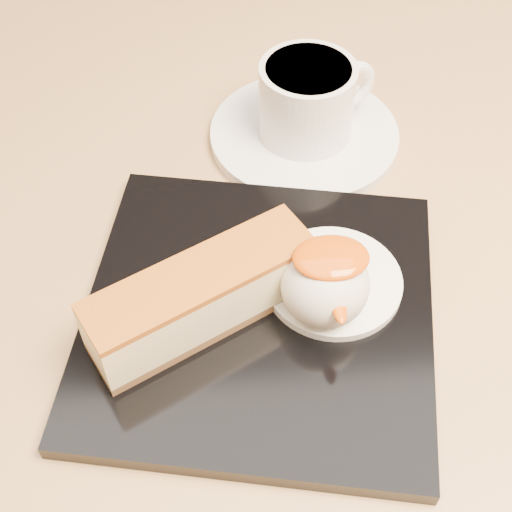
{
  "coord_description": "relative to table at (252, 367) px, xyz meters",
  "views": [
    {
      "loc": [
        -0.02,
        -0.32,
        1.1
      ],
      "look_at": [
        0.0,
        -0.04,
        0.76
      ],
      "focal_mm": 50.0,
      "sensor_mm": 36.0,
      "label": 1
    }
  ],
  "objects": [
    {
      "name": "table",
      "position": [
        0.0,
        0.0,
        0.0
      ],
      "size": [
        0.8,
        0.8,
        0.72
      ],
      "color": "black",
      "rests_on": "ground"
    },
    {
      "name": "dessert_plate",
      "position": [
        0.0,
        -0.06,
        0.16
      ],
      "size": [
        0.26,
        0.26,
        0.01
      ],
      "primitive_type": "cube",
      "rotation": [
        0.0,
        0.0,
        -0.21
      ],
      "color": "black",
      "rests_on": "table"
    },
    {
      "name": "cheesecake",
      "position": [
        -0.03,
        -0.06,
        0.19
      ],
      "size": [
        0.15,
        0.1,
        0.05
      ],
      "rotation": [
        0.0,
        0.0,
        0.48
      ],
      "color": "brown",
      "rests_on": "dessert_plate"
    },
    {
      "name": "cream_smear",
      "position": [
        0.05,
        -0.04,
        0.17
      ],
      "size": [
        0.09,
        0.09,
        0.01
      ],
      "primitive_type": "cylinder",
      "color": "white",
      "rests_on": "dessert_plate"
    },
    {
      "name": "ice_cream_scoop",
      "position": [
        0.04,
        -0.06,
        0.19
      ],
      "size": [
        0.05,
        0.05,
        0.05
      ],
      "primitive_type": "sphere",
      "color": "white",
      "rests_on": "cream_smear"
    },
    {
      "name": "mango_sauce",
      "position": [
        0.04,
        -0.06,
        0.22
      ],
      "size": [
        0.05,
        0.03,
        0.01
      ],
      "primitive_type": "ellipsoid",
      "color": "#D54E06",
      "rests_on": "ice_cream_scoop"
    },
    {
      "name": "mint_sprig",
      "position": [
        0.02,
        -0.02,
        0.17
      ],
      "size": [
        0.04,
        0.03,
        0.0
      ],
      "color": "#2D893B",
      "rests_on": "cream_smear"
    },
    {
      "name": "saucer",
      "position": [
        0.05,
        0.11,
        0.16
      ],
      "size": [
        0.15,
        0.15,
        0.01
      ],
      "primitive_type": "cylinder",
      "color": "white",
      "rests_on": "table"
    },
    {
      "name": "coffee_cup",
      "position": [
        0.05,
        0.11,
        0.2
      ],
      "size": [
        0.1,
        0.07,
        0.06
      ],
      "rotation": [
        0.0,
        0.0,
        0.4
      ],
      "color": "white",
      "rests_on": "saucer"
    }
  ]
}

